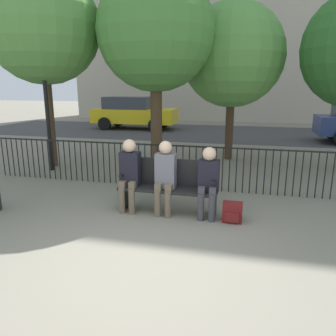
{
  "coord_description": "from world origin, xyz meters",
  "views": [
    {
      "loc": [
        1.28,
        -3.47,
        2.16
      ],
      "look_at": [
        0.0,
        1.76,
        0.8
      ],
      "focal_mm": 35.0,
      "sensor_mm": 36.0,
      "label": 1
    }
  ],
  "objects_px": {
    "seated_person_2": "(208,178)",
    "parked_car_1": "(133,112)",
    "tree_1": "(233,55)",
    "seated_person_1": "(165,174)",
    "seated_person_0": "(129,171)",
    "park_bench": "(169,184)",
    "backpack": "(232,212)",
    "lamp_post": "(44,77)",
    "tree_2": "(156,32)",
    "tree_3": "(42,26)"
  },
  "relations": [
    {
      "from": "lamp_post",
      "to": "tree_2",
      "type": "bearing_deg",
      "value": 18.26
    },
    {
      "from": "backpack",
      "to": "lamp_post",
      "type": "height_order",
      "value": "lamp_post"
    },
    {
      "from": "seated_person_0",
      "to": "seated_person_1",
      "type": "relative_size",
      "value": 1.0
    },
    {
      "from": "seated_person_2",
      "to": "tree_3",
      "type": "xyz_separation_m",
      "value": [
        -4.57,
        2.63,
        2.94
      ]
    },
    {
      "from": "backpack",
      "to": "tree_2",
      "type": "bearing_deg",
      "value": 124.38
    },
    {
      "from": "seated_person_1",
      "to": "lamp_post",
      "type": "xyz_separation_m",
      "value": [
        -3.62,
        2.19,
        1.66
      ]
    },
    {
      "from": "tree_2",
      "to": "lamp_post",
      "type": "height_order",
      "value": "tree_2"
    },
    {
      "from": "seated_person_1",
      "to": "park_bench",
      "type": "bearing_deg",
      "value": 72.78
    },
    {
      "from": "backpack",
      "to": "lamp_post",
      "type": "xyz_separation_m",
      "value": [
        -4.78,
        2.3,
        2.21
      ]
    },
    {
      "from": "tree_1",
      "to": "tree_3",
      "type": "relative_size",
      "value": 0.88
    },
    {
      "from": "seated_person_1",
      "to": "seated_person_2",
      "type": "relative_size",
      "value": 1.06
    },
    {
      "from": "backpack",
      "to": "seated_person_1",
      "type": "bearing_deg",
      "value": 174.64
    },
    {
      "from": "tree_2",
      "to": "lamp_post",
      "type": "bearing_deg",
      "value": -161.74
    },
    {
      "from": "tree_3",
      "to": "parked_car_1",
      "type": "height_order",
      "value": "tree_3"
    },
    {
      "from": "seated_person_1",
      "to": "tree_3",
      "type": "xyz_separation_m",
      "value": [
        -3.84,
        2.63,
        2.9
      ]
    },
    {
      "from": "seated_person_1",
      "to": "backpack",
      "type": "xyz_separation_m",
      "value": [
        1.15,
        -0.11,
        -0.55
      ]
    },
    {
      "from": "tree_1",
      "to": "parked_car_1",
      "type": "distance_m",
      "value": 8.28
    },
    {
      "from": "seated_person_0",
      "to": "tree_3",
      "type": "xyz_separation_m",
      "value": [
        -3.2,
        2.63,
        2.9
      ]
    },
    {
      "from": "tree_2",
      "to": "seated_person_0",
      "type": "bearing_deg",
      "value": -83.09
    },
    {
      "from": "seated_person_2",
      "to": "tree_1",
      "type": "bearing_deg",
      "value": 89.44
    },
    {
      "from": "park_bench",
      "to": "seated_person_0",
      "type": "height_order",
      "value": "seated_person_0"
    },
    {
      "from": "backpack",
      "to": "tree_1",
      "type": "distance_m",
      "value": 5.59
    },
    {
      "from": "seated_person_2",
      "to": "parked_car_1",
      "type": "xyz_separation_m",
      "value": [
        -5.15,
        10.78,
        0.17
      ]
    },
    {
      "from": "seated_person_0",
      "to": "seated_person_1",
      "type": "height_order",
      "value": "seated_person_0"
    },
    {
      "from": "seated_person_2",
      "to": "seated_person_0",
      "type": "bearing_deg",
      "value": 179.84
    },
    {
      "from": "seated_person_2",
      "to": "tree_3",
      "type": "relative_size",
      "value": 0.24
    },
    {
      "from": "seated_person_0",
      "to": "lamp_post",
      "type": "xyz_separation_m",
      "value": [
        -2.98,
        2.19,
        1.65
      ]
    },
    {
      "from": "parked_car_1",
      "to": "seated_person_1",
      "type": "bearing_deg",
      "value": -67.72
    },
    {
      "from": "lamp_post",
      "to": "tree_1",
      "type": "bearing_deg",
      "value": 29.67
    },
    {
      "from": "seated_person_2",
      "to": "tree_3",
      "type": "height_order",
      "value": "tree_3"
    },
    {
      "from": "parked_car_1",
      "to": "tree_2",
      "type": "bearing_deg",
      "value": -66.22
    },
    {
      "from": "tree_1",
      "to": "park_bench",
      "type": "bearing_deg",
      "value": -99.21
    },
    {
      "from": "seated_person_2",
      "to": "backpack",
      "type": "xyz_separation_m",
      "value": [
        0.42,
        -0.1,
        -0.52
      ]
    },
    {
      "from": "tree_1",
      "to": "lamp_post",
      "type": "xyz_separation_m",
      "value": [
        -4.4,
        -2.51,
        -0.62
      ]
    },
    {
      "from": "tree_2",
      "to": "parked_car_1",
      "type": "xyz_separation_m",
      "value": [
        -3.41,
        7.73,
        -2.58
      ]
    },
    {
      "from": "tree_1",
      "to": "backpack",
      "type": "bearing_deg",
      "value": -85.57
    },
    {
      "from": "backpack",
      "to": "tree_3",
      "type": "height_order",
      "value": "tree_3"
    },
    {
      "from": "tree_2",
      "to": "park_bench",
      "type": "bearing_deg",
      "value": -70.29
    },
    {
      "from": "parked_car_1",
      "to": "tree_1",
      "type": "bearing_deg",
      "value": -49.47
    },
    {
      "from": "seated_person_2",
      "to": "tree_3",
      "type": "distance_m",
      "value": 6.04
    },
    {
      "from": "parked_car_1",
      "to": "seated_person_0",
      "type": "bearing_deg",
      "value": -70.7
    },
    {
      "from": "tree_3",
      "to": "tree_2",
      "type": "bearing_deg",
      "value": 8.52
    },
    {
      "from": "tree_2",
      "to": "lamp_post",
      "type": "xyz_separation_m",
      "value": [
        -2.61,
        -0.86,
        -1.05
      ]
    },
    {
      "from": "park_bench",
      "to": "tree_2",
      "type": "distance_m",
      "value": 4.27
    },
    {
      "from": "tree_3",
      "to": "backpack",
      "type": "bearing_deg",
      "value": -28.75
    },
    {
      "from": "seated_person_1",
      "to": "tree_3",
      "type": "bearing_deg",
      "value": 145.58
    },
    {
      "from": "park_bench",
      "to": "tree_2",
      "type": "relative_size",
      "value": 0.35
    },
    {
      "from": "tree_1",
      "to": "seated_person_1",
      "type": "bearing_deg",
      "value": -99.43
    },
    {
      "from": "seated_person_2",
      "to": "lamp_post",
      "type": "height_order",
      "value": "lamp_post"
    },
    {
      "from": "seated_person_0",
      "to": "lamp_post",
      "type": "bearing_deg",
      "value": 143.69
    }
  ]
}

